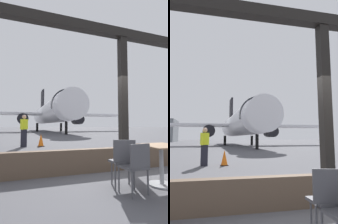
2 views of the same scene
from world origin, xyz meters
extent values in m
plane|color=#4C4C51|center=(0.00, 40.00, 0.00)|extent=(220.00, 220.00, 0.00)
cube|color=brown|center=(0.00, 0.00, 0.29)|extent=(8.59, 0.24, 0.57)
cube|color=black|center=(0.00, 0.00, 3.73)|extent=(8.59, 0.24, 0.24)
cube|color=black|center=(0.00, 0.00, 1.80)|extent=(0.20, 0.20, 3.61)
cube|color=#4C4C51|center=(-0.81, -1.23, 0.47)|extent=(0.40, 0.40, 0.04)
cube|color=#4C4C51|center=(-0.86, -1.40, 0.69)|extent=(0.39, 0.16, 0.40)
cylinder|color=#4C4C51|center=(-0.92, -1.01, 0.24)|extent=(0.03, 0.03, 0.47)
cylinder|color=#4C4C51|center=(-0.59, -1.12, 0.24)|extent=(0.03, 0.03, 0.47)
cylinder|color=silver|center=(3.08, 32.26, 3.67)|extent=(3.98, 29.01, 3.98)
cone|color=silver|center=(3.08, 16.45, 3.67)|extent=(3.79, 2.60, 3.79)
cylinder|color=black|center=(3.08, 18.35, 3.82)|extent=(4.06, 0.90, 4.06)
cube|color=silver|center=(-4.81, 31.59, 3.37)|extent=(13.79, 4.20, 0.36)
cube|color=silver|center=(10.97, 31.59, 3.37)|extent=(13.79, 4.20, 0.36)
cylinder|color=black|center=(-2.11, 30.19, 2.37)|extent=(1.90, 3.20, 1.90)
cylinder|color=black|center=(8.27, 30.19, 2.37)|extent=(1.90, 3.20, 1.90)
cube|color=black|center=(3.08, 45.26, 8.06)|extent=(0.36, 4.40, 5.20)
cylinder|color=black|center=(3.08, 18.65, 0.84)|extent=(0.36, 0.36, 1.68)
cylinder|color=black|center=(0.68, 32.59, 0.84)|extent=(0.44, 0.44, 1.68)
cylinder|color=black|center=(5.48, 32.59, 0.84)|extent=(0.44, 0.44, 1.68)
cube|color=black|center=(-2.42, 6.14, 0.47)|extent=(0.32, 0.20, 0.95)
cube|color=yellow|center=(-2.42, 6.14, 1.23)|extent=(0.40, 0.22, 0.55)
sphere|color=tan|center=(-2.42, 6.14, 1.63)|extent=(0.22, 0.22, 0.22)
cylinder|color=yellow|center=(-2.31, 6.35, 1.20)|extent=(0.09, 0.09, 0.52)
cylinder|color=yellow|center=(-2.53, 5.93, 1.20)|extent=(0.09, 0.09, 0.52)
cone|color=orange|center=(-1.51, 6.08, 0.36)|extent=(0.32, 0.32, 0.71)
cube|color=black|center=(-1.51, 6.08, 0.01)|extent=(0.36, 0.36, 0.03)
camera|label=1|loc=(-2.66, -4.27, 1.15)|focal=29.05mm
camera|label=2|loc=(-2.29, -3.66, 1.26)|focal=32.89mm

